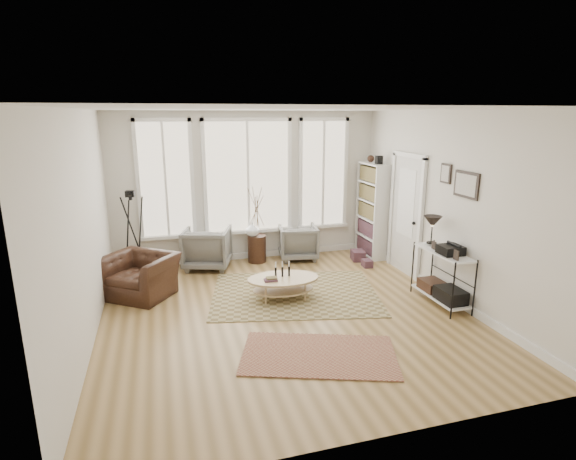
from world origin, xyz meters
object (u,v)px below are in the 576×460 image
object	(u,v)px
bookcase	(372,210)
coffee_table	(283,282)
armchair_left	(207,248)
low_shelf	(442,272)
side_table	(257,226)
armchair_right	(298,242)
accent_chair	(140,276)

from	to	relation	value
bookcase	coffee_table	world-z (taller)	bookcase
coffee_table	armchair_left	distance (m)	2.09
low_shelf	side_table	bearing A→B (deg)	129.77
armchair_right	accent_chair	distance (m)	3.20
bookcase	accent_chair	bearing A→B (deg)	-168.43
low_shelf	side_table	distance (m)	3.58
bookcase	armchair_left	world-z (taller)	bookcase
coffee_table	side_table	xyz separation A→B (m)	(-0.00, 1.92, 0.44)
armchair_left	armchair_right	bearing A→B (deg)	-161.18
low_shelf	armchair_right	size ratio (longest dim) A/B	1.72
coffee_table	accent_chair	distance (m)	2.29
low_shelf	armchair_left	distance (m)	4.21
armchair_right	armchair_left	bearing A→B (deg)	10.30
armchair_right	accent_chair	world-z (taller)	armchair_right
accent_chair	side_table	bearing A→B (deg)	63.98
coffee_table	armchair_left	bearing A→B (deg)	117.71
armchair_left	side_table	world-z (taller)	side_table
accent_chair	armchair_right	bearing A→B (deg)	56.54
bookcase	side_table	distance (m)	2.36
accent_chair	bookcase	bearing A→B (deg)	47.56
armchair_left	low_shelf	bearing A→B (deg)	157.92
bookcase	armchair_right	xyz separation A→B (m)	(-1.50, 0.20, -0.61)
armchair_right	side_table	xyz separation A→B (m)	(-0.84, 0.02, 0.38)
coffee_table	armchair_right	size ratio (longest dim) A/B	1.53
bookcase	accent_chair	size ratio (longest dim) A/B	2.00
armchair_left	bookcase	bearing A→B (deg)	-165.33
accent_chair	coffee_table	bearing A→B (deg)	16.24
armchair_right	side_table	world-z (taller)	side_table
coffee_table	armchair_right	bearing A→B (deg)	66.19
bookcase	armchair_left	distance (m)	3.36
armchair_left	armchair_right	world-z (taller)	armchair_left
armchair_left	accent_chair	bearing A→B (deg)	59.51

